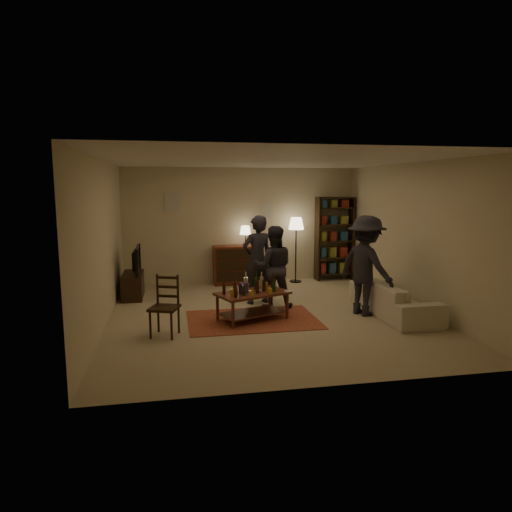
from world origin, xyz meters
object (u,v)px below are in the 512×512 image
object	(u,v)px
floor_lamp	(296,228)
person_left	(257,260)
coffee_table	(252,296)
tv_stand	(133,279)
bookshelf	(334,238)
person_right	(273,267)
sofa	(394,298)
dining_chair	(166,304)
person_by_sofa	(366,266)
dresser	(235,264)

from	to	relation	value
floor_lamp	person_left	distance (m)	2.24
coffee_table	tv_stand	bearing A→B (deg)	135.72
tv_stand	person_left	xyz separation A→B (m)	(2.42, -0.94, 0.47)
bookshelf	person_right	xyz separation A→B (m)	(-2.04, -2.29, -0.26)
coffee_table	tv_stand	distance (m)	2.95
coffee_table	person_right	size ratio (longest dim) A/B	0.87
person_right	sofa	bearing A→B (deg)	165.68
person_left	dining_chair	bearing A→B (deg)	26.08
floor_lamp	person_right	xyz separation A→B (m)	(-1.04, -2.16, -0.53)
tv_stand	person_right	world-z (taller)	person_right
tv_stand	person_by_sofa	xyz separation A→B (m)	(4.14, -2.08, 0.50)
tv_stand	sofa	distance (m)	5.14
bookshelf	person_left	world-z (taller)	bookshelf
tv_stand	floor_lamp	world-z (taller)	floor_lamp
dining_chair	bookshelf	distance (m)	5.40
person_right	floor_lamp	bearing A→B (deg)	-105.93
tv_stand	bookshelf	world-z (taller)	bookshelf
dining_chair	sofa	world-z (taller)	dining_chair
dresser	person_by_sofa	xyz separation A→B (m)	(1.89, -2.99, 0.41)
dining_chair	dresser	bearing A→B (deg)	85.42
bookshelf	person_right	world-z (taller)	bookshelf
tv_stand	floor_lamp	size ratio (longest dim) A/B	0.68
floor_lamp	tv_stand	bearing A→B (deg)	-167.05
tv_stand	person_left	bearing A→B (deg)	-21.18
sofa	person_right	xyz separation A→B (m)	(-1.99, 0.89, 0.47)
coffee_table	person_by_sofa	world-z (taller)	person_by_sofa
person_right	person_by_sofa	distance (m)	1.68
tv_stand	dining_chair	bearing A→B (deg)	-75.39
floor_lamp	person_by_sofa	world-z (taller)	person_by_sofa
dresser	floor_lamp	distance (m)	1.66
dining_chair	person_right	bearing A→B (deg)	52.51
floor_lamp	person_right	size ratio (longest dim) A/B	1.00
floor_lamp	person_by_sofa	bearing A→B (deg)	-81.29
bookshelf	sofa	bearing A→B (deg)	-90.82
dining_chair	person_left	world-z (taller)	person_left
floor_lamp	bookshelf	bearing A→B (deg)	7.45
coffee_table	person_left	size ratio (longest dim) A/B	0.78
dining_chair	dresser	size ratio (longest dim) A/B	0.69
dining_chair	bookshelf	xyz separation A→B (m)	(4.02, 3.56, 0.54)
dresser	floor_lamp	xyz separation A→B (m)	(1.44, -0.06, 0.82)
coffee_table	dining_chair	world-z (taller)	dining_chair
person_left	bookshelf	bearing A→B (deg)	-157.05
tv_stand	floor_lamp	bearing A→B (deg)	12.95
bookshelf	person_by_sofa	size ratio (longest dim) A/B	1.14
dining_chair	tv_stand	world-z (taller)	tv_stand
floor_lamp	sofa	distance (m)	3.35
sofa	dining_chair	bearing A→B (deg)	95.47
person_right	person_by_sofa	bearing A→B (deg)	162.41
floor_lamp	person_by_sofa	xyz separation A→B (m)	(0.45, -2.93, -0.42)
dining_chair	person_right	distance (m)	2.37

